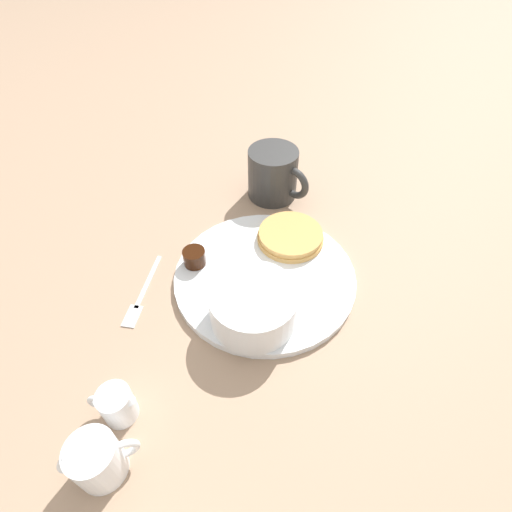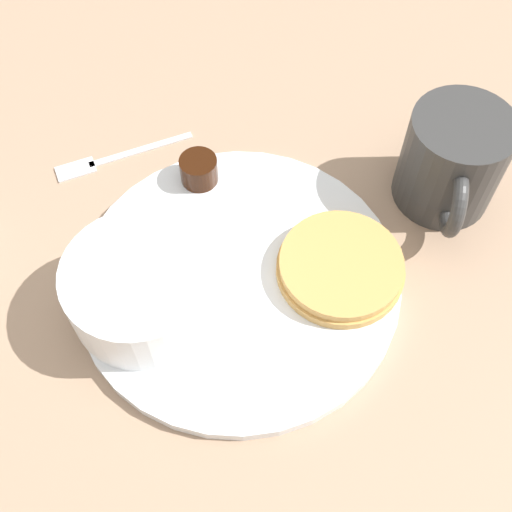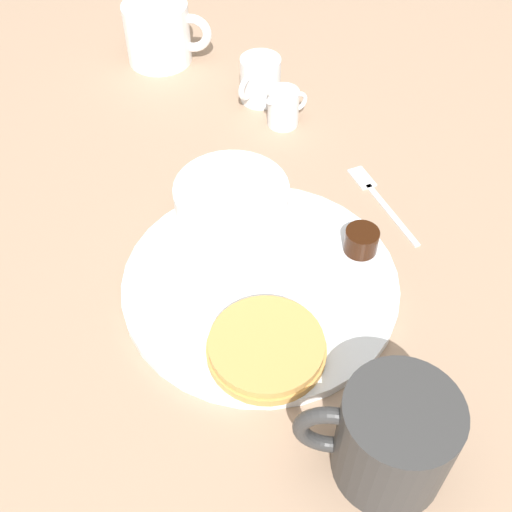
{
  "view_description": "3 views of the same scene",
  "coord_description": "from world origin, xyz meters",
  "px_view_note": "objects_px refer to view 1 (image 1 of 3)",
  "views": [
    {
      "loc": [
        -0.36,
        0.2,
        0.49
      ],
      "look_at": [
        0.01,
        0.01,
        0.05
      ],
      "focal_mm": 28.0,
      "sensor_mm": 36.0,
      "label": 1
    },
    {
      "loc": [
        -0.23,
        -0.16,
        0.5
      ],
      "look_at": [
        0.01,
        -0.01,
        0.04
      ],
      "focal_mm": 45.0,
      "sensor_mm": 36.0,
      "label": 2
    },
    {
      "loc": [
        0.21,
        -0.36,
        0.52
      ],
      "look_at": [
        -0.01,
        0.01,
        0.04
      ],
      "focal_mm": 45.0,
      "sensor_mm": 36.0,
      "label": 3
    }
  ],
  "objects_px": {
    "creamer_pitcher_near": "(117,405)",
    "fork": "(141,298)",
    "coffee_mug": "(274,174)",
    "bowl": "(253,305)",
    "creamer_pitcher_far": "(97,460)",
    "plate": "(265,276)"
  },
  "relations": [
    {
      "from": "plate",
      "to": "fork",
      "type": "height_order",
      "value": "plate"
    },
    {
      "from": "bowl",
      "to": "creamer_pitcher_near",
      "type": "xyz_separation_m",
      "value": [
        -0.05,
        0.2,
        -0.02
      ]
    },
    {
      "from": "creamer_pitcher_near",
      "to": "fork",
      "type": "bearing_deg",
      "value": -22.69
    },
    {
      "from": "creamer_pitcher_near",
      "to": "creamer_pitcher_far",
      "type": "xyz_separation_m",
      "value": [
        -0.05,
        0.03,
        0.01
      ]
    },
    {
      "from": "plate",
      "to": "fork",
      "type": "relative_size",
      "value": 2.33
    },
    {
      "from": "bowl",
      "to": "creamer_pitcher_near",
      "type": "height_order",
      "value": "bowl"
    },
    {
      "from": "creamer_pitcher_far",
      "to": "fork",
      "type": "xyz_separation_m",
      "value": [
        0.22,
        -0.1,
        -0.03
      ]
    },
    {
      "from": "fork",
      "to": "bowl",
      "type": "bearing_deg",
      "value": -130.72
    },
    {
      "from": "plate",
      "to": "bowl",
      "type": "xyz_separation_m",
      "value": [
        -0.07,
        0.05,
        0.04
      ]
    },
    {
      "from": "coffee_mug",
      "to": "bowl",
      "type": "bearing_deg",
      "value": 146.32
    },
    {
      "from": "bowl",
      "to": "fork",
      "type": "distance_m",
      "value": 0.18
    },
    {
      "from": "coffee_mug",
      "to": "fork",
      "type": "xyz_separation_m",
      "value": [
        -0.13,
        0.3,
        -0.05
      ]
    },
    {
      "from": "plate",
      "to": "coffee_mug",
      "type": "distance_m",
      "value": 0.22
    },
    {
      "from": "creamer_pitcher_near",
      "to": "fork",
      "type": "distance_m",
      "value": 0.18
    },
    {
      "from": "creamer_pitcher_near",
      "to": "creamer_pitcher_far",
      "type": "bearing_deg",
      "value": 149.5
    },
    {
      "from": "bowl",
      "to": "creamer_pitcher_far",
      "type": "xyz_separation_m",
      "value": [
        -0.1,
        0.23,
        -0.01
      ]
    },
    {
      "from": "plate",
      "to": "creamer_pitcher_near",
      "type": "distance_m",
      "value": 0.28
    },
    {
      "from": "coffee_mug",
      "to": "creamer_pitcher_near",
      "type": "distance_m",
      "value": 0.48
    },
    {
      "from": "bowl",
      "to": "coffee_mug",
      "type": "distance_m",
      "value": 0.3
    },
    {
      "from": "plate",
      "to": "bowl",
      "type": "distance_m",
      "value": 0.09
    },
    {
      "from": "plate",
      "to": "creamer_pitcher_near",
      "type": "xyz_separation_m",
      "value": [
        -0.11,
        0.26,
        0.02
      ]
    },
    {
      "from": "plate",
      "to": "coffee_mug",
      "type": "xyz_separation_m",
      "value": [
        0.18,
        -0.11,
        0.04
      ]
    }
  ]
}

